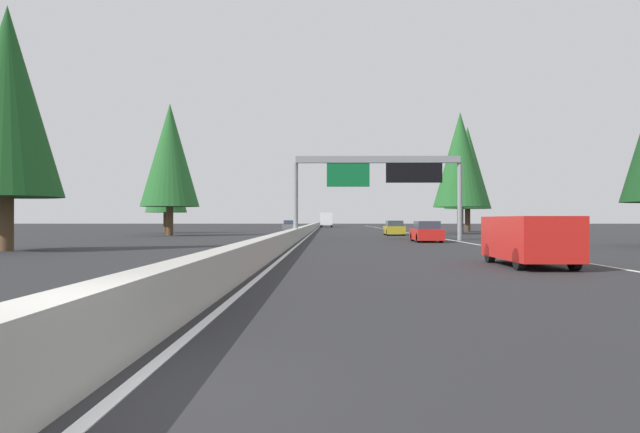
# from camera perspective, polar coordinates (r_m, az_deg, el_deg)

# --- Properties ---
(ground_plane) EXTENTS (320.00, 320.00, 0.00)m
(ground_plane) POSITION_cam_1_polar(r_m,az_deg,el_deg) (65.33, -1.11, -1.67)
(ground_plane) COLOR #262628
(median_barrier) EXTENTS (180.00, 0.56, 0.90)m
(median_barrier) POSITION_cam_1_polar(r_m,az_deg,el_deg) (85.31, -0.87, -1.04)
(median_barrier) COLOR #ADAAA3
(median_barrier) RESTS_ON ground
(shoulder_stripe_right) EXTENTS (160.00, 0.16, 0.01)m
(shoulder_stripe_right) POSITION_cam_1_polar(r_m,az_deg,el_deg) (75.87, 7.88, -1.47)
(shoulder_stripe_right) COLOR silver
(shoulder_stripe_right) RESTS_ON ground
(shoulder_stripe_median) EXTENTS (160.00, 0.16, 0.01)m
(shoulder_stripe_median) POSITION_cam_1_polar(r_m,az_deg,el_deg) (75.31, -0.67, -1.48)
(shoulder_stripe_median) COLOR silver
(shoulder_stripe_median) RESTS_ON ground
(sign_gantry_overhead) EXTENTS (0.50, 12.68, 6.33)m
(sign_gantry_overhead) POSITION_cam_1_polar(r_m,az_deg,el_deg) (45.42, 5.71, 4.09)
(sign_gantry_overhead) COLOR gray
(sign_gantry_overhead) RESTS_ON ground
(minivan_distant_a) EXTENTS (5.00, 1.95, 1.69)m
(minivan_distant_a) POSITION_cam_1_polar(r_m,az_deg,el_deg) (21.58, 19.17, -1.95)
(minivan_distant_a) COLOR red
(minivan_distant_a) RESTS_ON ground
(sedan_distant_b) EXTENTS (4.40, 1.80, 1.47)m
(sedan_distant_b) POSITION_cam_1_polar(r_m,az_deg,el_deg) (43.17, 10.05, -1.47)
(sedan_distant_b) COLOR red
(sedan_distant_b) RESTS_ON ground
(sedan_near_right) EXTENTS (4.40, 1.80, 1.47)m
(sedan_near_right) POSITION_cam_1_polar(r_m,az_deg,el_deg) (60.62, 7.04, -1.13)
(sedan_near_right) COLOR #AD931E
(sedan_near_right) RESTS_ON ground
(box_truck_mid_right) EXTENTS (8.50, 2.40, 2.95)m
(box_truck_mid_right) POSITION_cam_1_polar(r_m,az_deg,el_deg) (123.05, 0.60, -0.26)
(box_truck_mid_right) COLOR white
(box_truck_mid_right) RESTS_ON ground
(oncoming_near) EXTENTS (4.40, 1.80, 1.47)m
(oncoming_near) POSITION_cam_1_polar(r_m,az_deg,el_deg) (82.09, -2.86, -0.91)
(oncoming_near) COLOR slate
(oncoming_near) RESTS_ON ground
(conifer_right_mid) EXTENTS (5.88, 5.88, 13.35)m
(conifer_right_mid) POSITION_cam_1_polar(r_m,az_deg,el_deg) (67.86, 13.14, 5.26)
(conifer_right_mid) COLOR #4C3823
(conifer_right_mid) RESTS_ON ground
(conifer_right_far) EXTENTS (5.89, 5.89, 13.38)m
(conifer_right_far) POSITION_cam_1_polar(r_m,az_deg,el_deg) (78.93, 13.80, 4.49)
(conifer_right_far) COLOR #4C3823
(conifer_right_far) RESTS_ON ground
(conifer_left_foreground) EXTENTS (5.41, 5.41, 12.30)m
(conifer_left_foreground) POSITION_cam_1_polar(r_m,az_deg,el_deg) (34.32, -27.52, 9.64)
(conifer_left_foreground) COLOR #4C3823
(conifer_left_foreground) RESTS_ON ground
(conifer_left_near) EXTENTS (5.66, 5.66, 12.87)m
(conifer_left_near) POSITION_cam_1_polar(r_m,az_deg,el_deg) (60.47, -14.04, 5.65)
(conifer_left_near) COLOR #4C3823
(conifer_left_near) RESTS_ON ground
(conifer_left_mid) EXTENTS (4.80, 4.80, 10.92)m
(conifer_left_mid) POSITION_cam_1_polar(r_m,az_deg,el_deg) (72.65, -14.37, 3.72)
(conifer_left_mid) COLOR #4C3823
(conifer_left_mid) RESTS_ON ground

